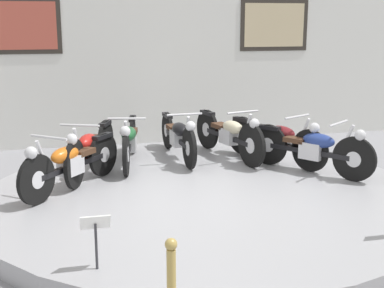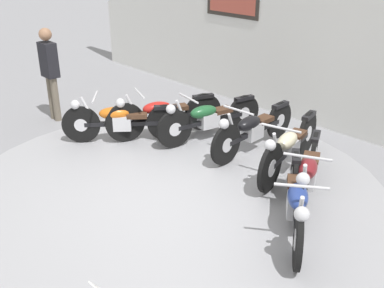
{
  "view_description": "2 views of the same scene",
  "coord_description": "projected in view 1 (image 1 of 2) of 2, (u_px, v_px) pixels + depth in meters",
  "views": [
    {
      "loc": [
        -1.7,
        -6.38,
        2.35
      ],
      "look_at": [
        -0.17,
        0.0,
        0.83
      ],
      "focal_mm": 50.0,
      "sensor_mm": 36.0,
      "label": 1
    },
    {
      "loc": [
        3.98,
        -3.34,
        3.2
      ],
      "look_at": [
        0.15,
        0.24,
        0.82
      ],
      "focal_mm": 42.0,
      "sensor_mm": 36.0,
      "label": 2
    }
  ],
  "objects": [
    {
      "name": "motorcycle_orange",
      "position": [
        70.0,
        162.0,
        6.82
      ],
      "size": [
        1.28,
        1.55,
        0.78
      ],
      "color": "black",
      "rests_on": "display_platform"
    },
    {
      "name": "motorcycle_green",
      "position": [
        129.0,
        140.0,
        8.06
      ],
      "size": [
        0.57,
        1.94,
        0.78
      ],
      "color": "black",
      "rests_on": "display_platform"
    },
    {
      "name": "motorcycle_maroon",
      "position": [
        276.0,
        139.0,
        8.12
      ],
      "size": [
        0.94,
        1.78,
        0.79
      ],
      "color": "black",
      "rests_on": "display_platform"
    },
    {
      "name": "motorcycle_red",
      "position": [
        90.0,
        148.0,
        7.49
      ],
      "size": [
        0.8,
        1.88,
        0.8
      ],
      "color": "black",
      "rests_on": "display_platform"
    },
    {
      "name": "info_placard_front_left",
      "position": [
        96.0,
        230.0,
        4.62
      ],
      "size": [
        0.26,
        0.11,
        0.51
      ],
      "color": "#333338",
      "rests_on": "display_platform"
    },
    {
      "name": "ground_plane",
      "position": [
        205.0,
        205.0,
        6.96
      ],
      "size": [
        60.0,
        60.0,
        0.0
      ],
      "primitive_type": "plane",
      "color": "gray"
    },
    {
      "name": "motorcycle_cream",
      "position": [
        229.0,
        133.0,
        8.41
      ],
      "size": [
        0.63,
        1.97,
        0.81
      ],
      "color": "black",
      "rests_on": "display_platform"
    },
    {
      "name": "display_platform",
      "position": [
        205.0,
        197.0,
        6.94
      ],
      "size": [
        5.67,
        5.67,
        0.21
      ],
      "primitive_type": "cylinder",
      "color": "#99999E",
      "rests_on": "ground_plane"
    },
    {
      "name": "motorcycle_black",
      "position": [
        178.0,
        135.0,
        8.39
      ],
      "size": [
        0.54,
        1.96,
        0.78
      ],
      "color": "black",
      "rests_on": "display_platform"
    },
    {
      "name": "back_wall",
      "position": [
        154.0,
        36.0,
        10.15
      ],
      "size": [
        14.0,
        0.22,
        4.1
      ],
      "color": "silver",
      "rests_on": "ground_plane"
    },
    {
      "name": "motorcycle_blue",
      "position": [
        312.0,
        147.0,
        7.58
      ],
      "size": [
        1.22,
        1.61,
        0.78
      ],
      "color": "black",
      "rests_on": "display_platform"
    }
  ]
}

